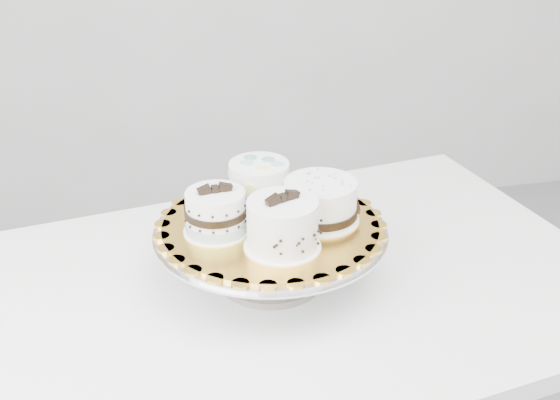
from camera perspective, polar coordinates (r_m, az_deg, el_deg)
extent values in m
cube|color=white|center=(1.25, 1.15, -7.12)|extent=(1.22, 0.92, 0.04)
cube|color=white|center=(1.91, 11.49, -8.06)|extent=(0.06, 0.06, 0.71)
cylinder|color=gray|center=(1.24, -0.75, -6.26)|extent=(0.18, 0.18, 0.01)
cylinder|color=gray|center=(1.21, -0.76, -4.59)|extent=(0.12, 0.12, 0.10)
cylinder|color=silver|center=(1.19, -0.78, -2.38)|extent=(0.39, 0.39, 0.01)
cylinder|color=silver|center=(1.19, -0.77, -2.52)|extent=(0.40, 0.40, 0.00)
cylinder|color=orange|center=(1.18, -0.78, -2.04)|extent=(0.48, 0.48, 0.01)
cylinder|color=white|center=(1.11, 0.19, -3.76)|extent=(0.12, 0.12, 0.00)
cylinder|color=white|center=(1.09, 0.20, -1.94)|extent=(0.15, 0.15, 0.08)
cylinder|color=white|center=(1.16, -5.17, -2.46)|extent=(0.11, 0.11, 0.00)
cylinder|color=white|center=(1.15, -5.24, -0.90)|extent=(0.11, 0.11, 0.07)
cylinder|color=#99BEC2|center=(1.16, -5.19, -2.00)|extent=(0.10, 0.10, 0.02)
cylinder|color=black|center=(1.14, -5.24, -0.87)|extent=(0.10, 0.10, 0.01)
cylinder|color=white|center=(1.25, -1.68, -0.16)|extent=(0.12, 0.12, 0.00)
cylinder|color=white|center=(1.23, -1.70, 1.43)|extent=(0.13, 0.13, 0.07)
cylinder|color=white|center=(1.20, 3.24, -1.50)|extent=(0.13, 0.13, 0.00)
cylinder|color=white|center=(1.18, 3.29, 0.00)|extent=(0.14, 0.14, 0.07)
cylinder|color=black|center=(1.19, 3.26, -0.84)|extent=(0.13, 0.13, 0.01)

